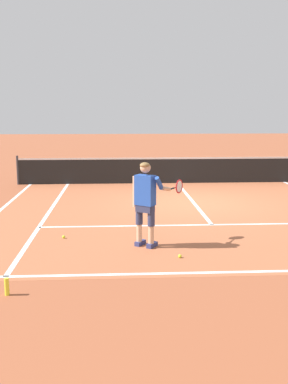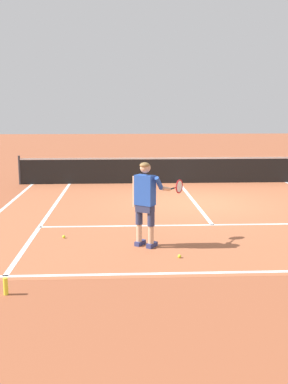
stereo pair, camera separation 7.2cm
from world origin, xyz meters
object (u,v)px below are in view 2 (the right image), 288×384
(tennis_ball_near_feet, at_px, (64,237))
(water_bottle, at_px, (6,286))
(tennis_player, at_px, (146,198))
(tennis_ball_by_baseline, at_px, (179,256))

(tennis_ball_near_feet, height_order, water_bottle, water_bottle)
(tennis_player, height_order, tennis_ball_by_baseline, tennis_player)
(tennis_ball_near_feet, bearing_deg, water_bottle, -99.13)
(tennis_player, relative_size, tennis_ball_near_feet, 25.95)
(tennis_ball_near_feet, bearing_deg, tennis_player, -21.34)
(tennis_ball_near_feet, distance_m, tennis_ball_by_baseline, 2.73)
(tennis_ball_near_feet, xyz_separation_m, water_bottle, (-0.49, -3.03, 0.10))
(tennis_player, bearing_deg, tennis_ball_by_baseline, -52.82)
(tennis_ball_near_feet, relative_size, water_bottle, 0.25)
(tennis_player, xyz_separation_m, tennis_ball_near_feet, (-1.74, 0.68, -0.96))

